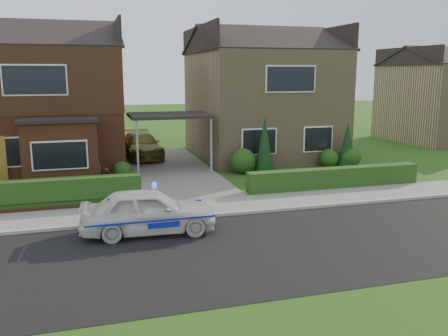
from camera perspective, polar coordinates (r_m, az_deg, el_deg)
name	(u,v)px	position (r m, az deg, el deg)	size (l,w,h in m)	color
ground	(241,250)	(13.02, 2.01, -9.80)	(120.00, 120.00, 0.00)	#1F4712
road	(241,250)	(13.02, 2.01, -9.80)	(60.00, 6.00, 0.02)	black
kerb	(212,216)	(15.76, -1.46, -5.74)	(60.00, 0.16, 0.12)	#9E9993
sidewalk	(204,207)	(16.74, -2.38, -4.75)	(60.00, 2.00, 0.10)	slate
driveway	(171,169)	(23.31, -6.45, -0.15)	(3.80, 12.00, 0.12)	#666059
house_left	(44,91)	(25.51, -20.86, 8.67)	(7.50, 9.53, 7.25)	brown
house_right	(261,91)	(27.28, 4.51, 9.19)	(7.50, 8.06, 7.25)	#977F5D
carport_link	(169,116)	(22.89, -6.58, 6.20)	(3.80, 3.00, 2.77)	black
dwarf_wall	(31,207)	(17.53, -22.18, -4.42)	(7.70, 0.25, 0.36)	brown
hedge_left	(32,211)	(17.72, -22.09, -4.85)	(7.50, 0.55, 0.90)	#1A3611
hedge_right	(334,189)	(19.98, 13.11, -2.51)	(7.50, 0.55, 0.80)	#1A3611
shrub_left_mid	(85,168)	(21.21, -16.39, -0.05)	(1.32, 1.32, 1.32)	#1A3611
shrub_left_near	(122,170)	(21.60, -12.12, -0.29)	(0.84, 0.84, 0.84)	#1A3611
shrub_right_near	(243,161)	(22.44, 2.30, 0.87)	(1.20, 1.20, 1.20)	#1A3611
shrub_right_mid	(329,158)	(24.38, 12.53, 1.16)	(0.96, 0.96, 0.96)	#1A3611
shrub_right_far	(350,157)	(24.61, 14.92, 1.28)	(1.08, 1.08, 1.08)	#1A3611
conifer_a	(265,146)	(22.47, 4.90, 2.66)	(0.90, 0.90, 2.60)	black
conifer_b	(347,146)	(24.42, 14.58, 2.56)	(0.90, 0.90, 2.20)	black
neighbour_right	(443,103)	(36.45, 24.83, 7.07)	(6.50, 7.00, 5.20)	#977F5D
police_car	(149,211)	(14.24, -9.07, -5.18)	(3.65, 4.05, 1.52)	silver
driveway_car	(141,145)	(26.46, -9.92, 2.73)	(1.86, 4.58, 1.33)	brown
potted_plant_c	(107,177)	(20.34, -13.93, -1.11)	(0.46, 0.46, 0.83)	gray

